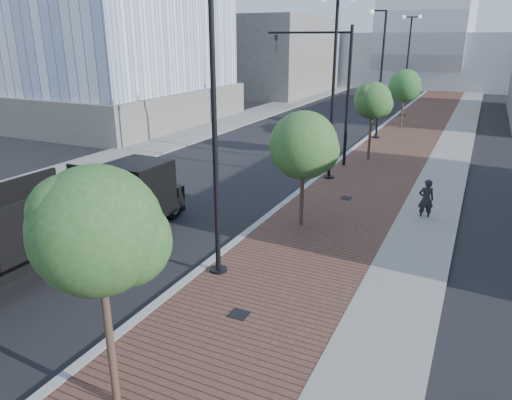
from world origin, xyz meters
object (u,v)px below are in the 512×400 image
at_px(white_sedan, 102,228).
at_px(dark_car_mid, 299,123).
at_px(dump_truck, 76,221).
at_px(pedestrian, 426,200).

relative_size(white_sedan, dark_car_mid, 0.94).
relative_size(dump_truck, white_sedan, 3.08).
distance_m(dump_truck, white_sedan, 1.07).
relative_size(dump_truck, dark_car_mid, 2.91).
height_order(dump_truck, pedestrian, dump_truck).
xyz_separation_m(white_sedan, pedestrian, (10.39, 7.98, 0.17)).
bearing_deg(dark_car_mid, white_sedan, -99.52).
height_order(white_sedan, dark_car_mid, white_sedan).
relative_size(dark_car_mid, pedestrian, 2.60).
bearing_deg(pedestrian, white_sedan, 19.40).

